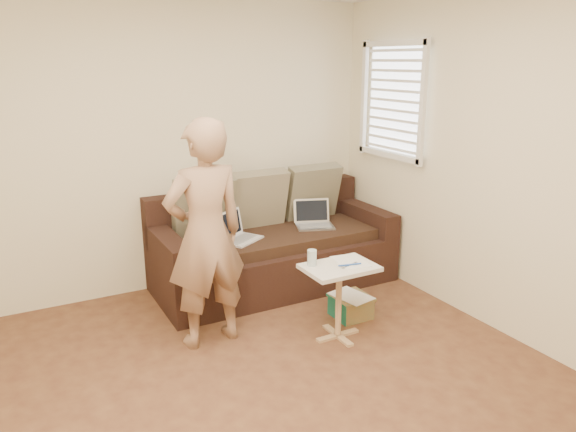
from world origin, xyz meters
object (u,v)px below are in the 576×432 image
object	(u,v)px
laptop_white	(242,241)
person	(205,235)
drinking_glass	(312,258)
striped_box	(351,306)
laptop_silver	(315,227)
side_table	(339,302)
sofa	(274,242)

from	to	relation	value
laptop_white	person	distance (m)	0.91
drinking_glass	striped_box	distance (m)	0.73
laptop_silver	laptop_white	world-z (taller)	laptop_white
striped_box	drinking_glass	bearing A→B (deg)	-163.86
laptop_silver	side_table	distance (m)	1.21
laptop_silver	laptop_white	distance (m)	0.78
laptop_white	drinking_glass	distance (m)	0.98
sofa	drinking_glass	xyz separation A→B (m)	(-0.21, -1.04, 0.22)
sofa	person	world-z (taller)	person
side_table	striped_box	xyz separation A→B (m)	(0.28, 0.24, -0.20)
sofa	side_table	world-z (taller)	sofa
person	side_table	xyz separation A→B (m)	(0.89, -0.42, -0.55)
drinking_glass	striped_box	world-z (taller)	drinking_glass
sofa	laptop_silver	size ratio (longest dim) A/B	6.32
side_table	laptop_silver	bearing A→B (deg)	67.65
sofa	laptop_white	xyz separation A→B (m)	(-0.36, -0.08, 0.10)
laptop_white	sofa	bearing A→B (deg)	-18.97
sofa	laptop_silver	world-z (taller)	sofa
sofa	laptop_white	size ratio (longest dim) A/B	6.22
side_table	drinking_glass	xyz separation A→B (m)	(-0.18, 0.10, 0.35)
person	laptop_white	bearing A→B (deg)	-135.79
laptop_white	side_table	distance (m)	1.14
person	side_table	world-z (taller)	person
sofa	laptop_white	world-z (taller)	sofa
laptop_silver	side_table	world-z (taller)	laptop_silver
striped_box	sofa	bearing A→B (deg)	105.39
drinking_glass	striped_box	bearing A→B (deg)	16.14
striped_box	laptop_silver	bearing A→B (deg)	78.99
laptop_white	drinking_glass	world-z (taller)	drinking_glass
person	laptop_silver	bearing A→B (deg)	-157.93
laptop_silver	striped_box	distance (m)	0.98
person	drinking_glass	world-z (taller)	person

